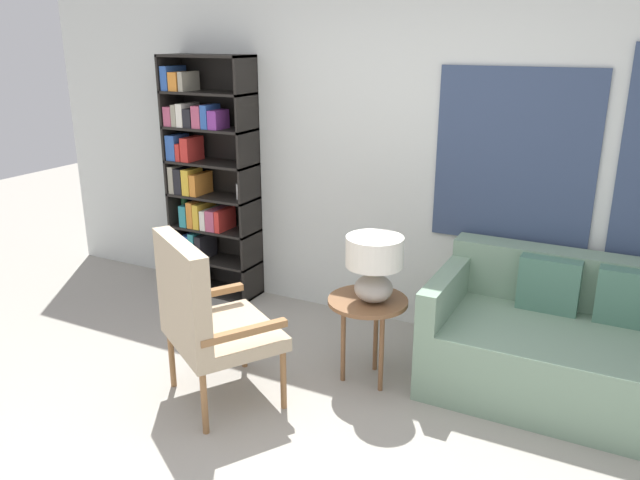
# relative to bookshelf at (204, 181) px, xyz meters

# --- Properties ---
(ground_plane) EXTENTS (14.00, 14.00, 0.00)m
(ground_plane) POSITION_rel_bookshelf_xyz_m (1.60, -1.84, -0.95)
(ground_plane) COLOR #9E998E
(wall_back) EXTENTS (6.40, 0.08, 2.70)m
(wall_back) POSITION_rel_bookshelf_xyz_m (1.66, 0.18, 0.40)
(wall_back) COLOR silver
(wall_back) RESTS_ON ground_plane
(bookshelf) EXTENTS (0.74, 0.30, 1.93)m
(bookshelf) POSITION_rel_bookshelf_xyz_m (0.00, 0.00, 0.00)
(bookshelf) COLOR black
(bookshelf) RESTS_ON ground_plane
(armchair) EXTENTS (0.84, 0.81, 1.02)m
(armchair) POSITION_rel_bookshelf_xyz_m (1.04, -1.41, -0.36)
(armchair) COLOR olive
(armchair) RESTS_ON ground_plane
(couch) EXTENTS (1.70, 0.95, 0.79)m
(couch) POSITION_rel_bookshelf_xyz_m (2.95, -0.31, -0.64)
(couch) COLOR gray
(couch) RESTS_ON ground_plane
(side_table) EXTENTS (0.49, 0.49, 0.55)m
(side_table) POSITION_rel_bookshelf_xyz_m (1.77, -0.75, -0.46)
(side_table) COLOR brown
(side_table) RESTS_ON ground_plane
(table_lamp) EXTENTS (0.34, 0.34, 0.40)m
(table_lamp) POSITION_rel_bookshelf_xyz_m (1.81, -0.76, -0.15)
(table_lamp) COLOR #A59E93
(table_lamp) RESTS_ON side_table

